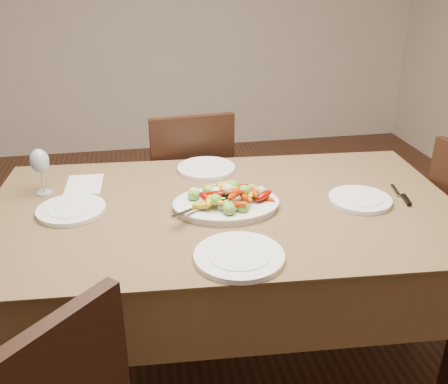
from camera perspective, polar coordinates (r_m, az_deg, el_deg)
name	(u,v)px	position (r m, az deg, el deg)	size (l,w,h in m)	color
dining_table	(224,286)	(2.15, 0.00, -10.72)	(1.84, 1.04, 0.76)	brown
chair_far	(187,190)	(2.77, -4.30, 0.27)	(0.42, 0.42, 0.95)	black
serving_platter	(226,206)	(1.93, 0.23, -1.58)	(0.40, 0.30, 0.02)	white
roasted_vegetables	(226,192)	(1.90, 0.24, -0.04)	(0.33, 0.22, 0.09)	#7A0A02
serving_spoon	(210,202)	(1.87, -1.60, -1.18)	(0.28, 0.06, 0.03)	#9EA0A8
plate_left	(71,210)	(1.99, -17.05, -1.98)	(0.26, 0.26, 0.02)	white
plate_right	(360,200)	(2.05, 15.28, -0.87)	(0.25, 0.25, 0.02)	white
plate_far	(206,169)	(2.28, -2.03, 2.70)	(0.26, 0.26, 0.02)	white
plate_near	(239,256)	(1.62, 1.74, -7.38)	(0.29, 0.29, 0.02)	white
wine_glass	(41,170)	(2.15, -20.19, 2.34)	(0.08, 0.08, 0.20)	#8C99A5
menu_card	(84,184)	(2.22, -15.69, 0.84)	(0.15, 0.21, 0.00)	silver
table_knife	(401,196)	(2.15, 19.59, -0.42)	(0.02, 0.20, 0.01)	#9EA0A8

